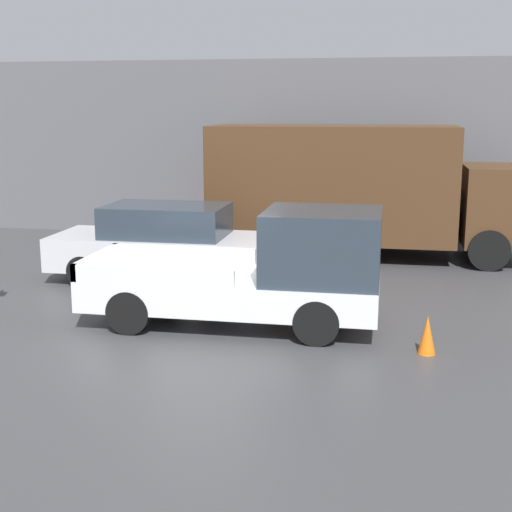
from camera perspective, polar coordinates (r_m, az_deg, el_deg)
name	(u,v)px	position (r m, az deg, el deg)	size (l,w,h in m)	color
ground_plane	(203,326)	(12.98, -4.25, -5.58)	(60.00, 60.00, 0.00)	#3D3D3F
building_wall	(280,150)	(21.41, 1.94, 8.48)	(28.00, 0.15, 5.24)	#56565B
pickup_truck	(266,273)	(12.71, 0.80, -1.33)	(5.27, 2.03, 2.13)	silver
car	(163,243)	(16.23, -7.47, 1.06)	(4.88, 2.01, 1.73)	silver
delivery_truck	(358,187)	(18.79, 8.16, 5.49)	(8.27, 2.53, 3.40)	#472D19
newspaper_box	(208,220)	(21.75, -3.88, 2.89)	(0.45, 0.40, 1.00)	red
traffic_cone	(427,335)	(11.76, 13.54, -6.15)	(0.29, 0.29, 0.63)	orange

